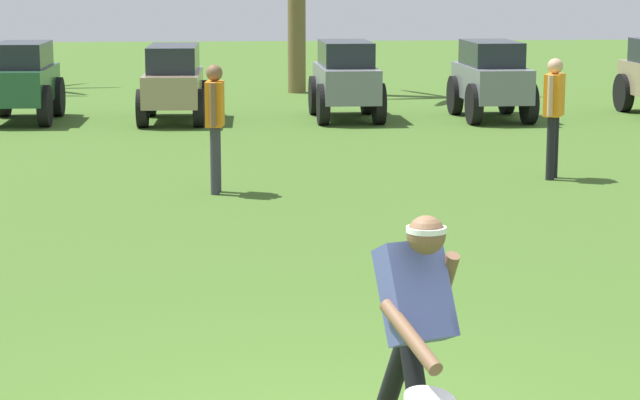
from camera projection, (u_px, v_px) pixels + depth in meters
frisbee_thrower at (414, 323)px, 6.79m from camera, size 0.49×1.13×1.41m
frisbee_in_flight at (430, 399)px, 6.28m from camera, size 0.36×0.36×0.07m
teammate_near_sideline at (215, 116)px, 14.97m from camera, size 0.23×0.50×1.56m
teammate_midfield at (554, 107)px, 16.00m from camera, size 0.34×0.47×1.56m
parked_car_slot_a at (23, 80)px, 22.04m from camera, size 1.18×2.36×1.40m
parked_car_slot_b at (173, 81)px, 22.10m from camera, size 1.19×2.42×1.34m
parked_car_slot_c at (346, 78)px, 22.37m from camera, size 1.22×2.38×1.40m
parked_car_slot_d at (491, 78)px, 22.41m from camera, size 1.24×2.38×1.40m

